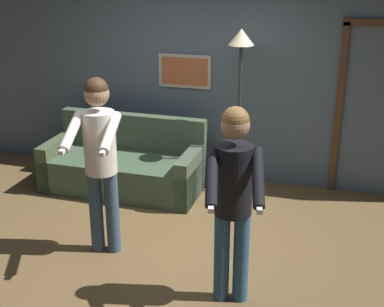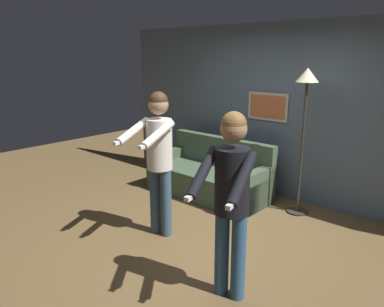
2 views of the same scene
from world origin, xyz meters
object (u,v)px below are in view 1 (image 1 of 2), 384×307
Objects in this scene: couch at (125,167)px; person_standing_left at (100,150)px; person_standing_right at (233,190)px; torchiere_lamp at (240,63)px.

person_standing_left reaches higher than couch.
person_standing_left is 1.41m from person_standing_right.
person_standing_left is (-0.95, -1.72, -0.53)m from torchiere_lamp.
couch is at bearing 133.04° from person_standing_right.
couch is 1.69m from person_standing_left.
couch is 2.67m from person_standing_right.
torchiere_lamp is at bearing 61.01° from person_standing_left.
person_standing_right is at bearing -79.63° from torchiere_lamp.
couch is at bearing 105.54° from person_standing_left.
torchiere_lamp is 2.26m from person_standing_right.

